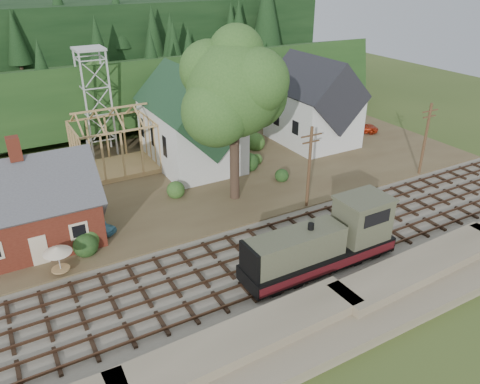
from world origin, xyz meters
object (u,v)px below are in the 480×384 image
car_blue (97,226)px  car_red (361,127)px  locomotive (326,243)px  car_green (11,230)px  patio_set (57,251)px

car_blue → car_red: (36.97, 8.42, 0.08)m
locomotive → car_blue: bearing=136.2°
car_blue → car_green: size_ratio=0.81×
car_green → patio_set: size_ratio=1.77×
locomotive → car_green: 25.42m
car_red → patio_set: size_ratio=2.02×
locomotive → car_blue: 18.92m
car_blue → patio_set: bearing=-167.9°
locomotive → car_red: size_ratio=2.66×
car_green → patio_set: bearing=-164.0°
locomotive → car_red: 31.77m
car_blue → patio_set: 6.12m
locomotive → car_green: locomotive is taller
car_red → car_green: bearing=132.1°
locomotive → car_green: (-19.94, 15.72, -1.20)m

